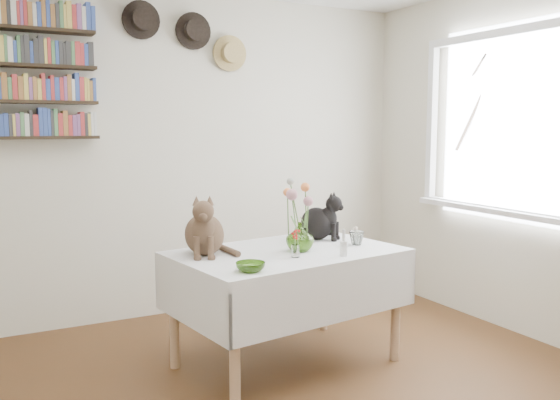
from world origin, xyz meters
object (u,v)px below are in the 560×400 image
dining_table (287,279)px  flower_vase (300,237)px  tabby_cat (204,223)px  bookshelf_unit (18,71)px  black_cat (317,215)px

dining_table → flower_vase: flower_vase is taller
tabby_cat → dining_table: bearing=6.5°
tabby_cat → flower_vase: bearing=2.9°
bookshelf_unit → dining_table: bearing=-42.5°
dining_table → black_cat: bearing=33.8°
tabby_cat → black_cat: bearing=29.2°
flower_vase → bookshelf_unit: 2.19m
tabby_cat → flower_vase: (0.54, -0.19, -0.10)m
tabby_cat → bookshelf_unit: (-0.88, 1.11, 0.94)m
flower_vase → bookshelf_unit: (-1.42, 1.30, 1.03)m
black_cat → flower_vase: size_ratio=1.84×
tabby_cat → bookshelf_unit: 1.70m
tabby_cat → black_cat: size_ratio=1.13×
tabby_cat → bookshelf_unit: bearing=150.4°
dining_table → bookshelf_unit: bearing=137.5°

